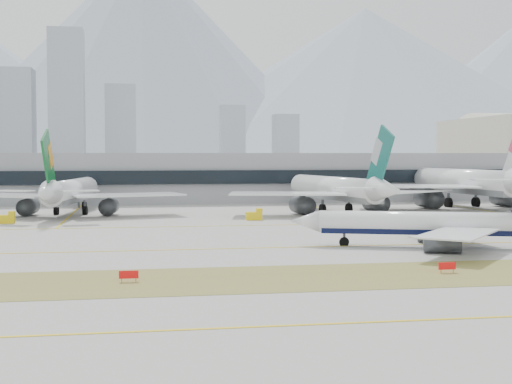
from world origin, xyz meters
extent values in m
plane|color=#A7A49C|center=(0.00, 0.00, 0.00)|extent=(3000.00, 3000.00, 0.00)
cube|color=olive|center=(0.00, -32.00, 0.02)|extent=(360.00, 18.00, 0.06)
cube|color=yellow|center=(0.00, -5.00, 0.03)|extent=(360.00, 0.45, 0.04)
cube|color=yellow|center=(0.00, -55.00, 0.03)|extent=(360.00, 0.45, 0.04)
cube|color=yellow|center=(0.00, 30.00, 0.03)|extent=(360.00, 0.45, 0.04)
cylinder|color=white|center=(31.42, -8.54, 3.86)|extent=(31.56, 13.57, 3.51)
cube|color=black|center=(31.42, -8.54, 2.90)|extent=(30.79, 12.87, 1.58)
cone|color=white|center=(13.87, -2.64, 3.86)|extent=(5.77, 4.89, 3.51)
cube|color=white|center=(38.45, -0.63, 3.34)|extent=(8.95, 17.75, 0.21)
cylinder|color=#3F4247|center=(35.71, -3.13, 1.40)|extent=(5.91, 4.20, 2.63)
cube|color=#3F4247|center=(35.71, -3.13, 2.46)|extent=(2.20, 0.96, 1.23)
cube|color=white|center=(32.24, -19.09, 3.34)|extent=(17.29, 18.31, 0.21)
cylinder|color=#3F4247|center=(31.56, -15.44, 1.40)|extent=(5.91, 4.20, 2.63)
cube|color=#3F4247|center=(31.56, -15.44, 2.46)|extent=(2.20, 0.96, 1.23)
cylinder|color=#3F4247|center=(19.85, -4.65, 1.05)|extent=(0.42, 0.42, 2.11)
cylinder|color=black|center=(19.85, -4.65, 0.61)|extent=(1.69, 1.09, 1.58)
cylinder|color=#3F4247|center=(31.54, -10.99, 1.05)|extent=(0.42, 0.42, 2.11)
cylinder|color=black|center=(31.54, -10.99, 0.61)|extent=(1.69, 1.09, 1.58)
cylinder|color=#3F4247|center=(32.99, -6.66, 1.05)|extent=(0.42, 0.42, 2.11)
cylinder|color=black|center=(32.99, -6.66, 0.61)|extent=(1.69, 1.09, 1.58)
cylinder|color=white|center=(-28.29, 64.13, 5.84)|extent=(10.31, 40.47, 5.31)
cube|color=slate|center=(-28.29, 64.13, 4.38)|extent=(9.42, 39.57, 2.39)
cone|color=white|center=(-25.38, 87.07, 5.84)|extent=(6.03, 6.75, 5.31)
cone|color=white|center=(-31.37, 39.81, 6.50)|extent=(6.38, 9.51, 5.31)
cube|color=white|center=(-14.82, 56.48, 5.04)|extent=(27.61, 17.79, 0.32)
cube|color=white|center=(-24.32, 40.60, 6.90)|extent=(8.03, 5.22, 0.21)
cylinder|color=#3F4247|center=(-19.22, 59.72, 2.12)|extent=(4.79, 7.13, 3.98)
cube|color=#3F4247|center=(-19.22, 59.72, 3.71)|extent=(0.74, 2.81, 1.86)
cube|color=white|center=(-43.24, 60.09, 5.04)|extent=(27.93, 22.62, 0.32)
cube|color=white|center=(-38.01, 42.33, 6.90)|extent=(8.38, 6.69, 0.21)
cylinder|color=#3F4247|center=(-38.17, 62.12, 2.12)|extent=(4.79, 7.13, 3.98)
cube|color=#3F4247|center=(-38.17, 62.12, 3.71)|extent=(0.74, 2.81, 1.86)
cube|color=#0C5723|center=(-31.02, 42.57, 12.80)|extent=(1.87, 11.07, 14.23)
cube|color=orange|center=(-30.88, 43.68, 14.35)|extent=(1.21, 5.04, 6.09)
cylinder|color=#3F4247|center=(-26.37, 79.25, 1.59)|extent=(0.64, 0.64, 3.18)
cylinder|color=black|center=(-26.37, 79.25, 0.93)|extent=(1.22, 2.49, 2.39)
cylinder|color=#3F4247|center=(-31.85, 63.46, 1.59)|extent=(0.64, 0.64, 3.18)
cylinder|color=black|center=(-31.85, 63.46, 0.93)|extent=(1.22, 2.49, 2.39)
cylinder|color=#3F4247|center=(-25.01, 62.59, 1.59)|extent=(0.64, 0.64, 3.18)
cylinder|color=black|center=(-25.01, 62.59, 0.93)|extent=(1.22, 2.49, 2.39)
cylinder|color=white|center=(36.22, 59.58, 6.18)|extent=(13.16, 42.79, 5.62)
cube|color=slate|center=(36.22, 59.58, 4.63)|extent=(12.18, 41.80, 2.53)
cone|color=white|center=(31.82, 83.66, 6.18)|extent=(6.69, 7.39, 5.62)
cone|color=white|center=(40.88, 34.05, 6.88)|extent=(7.22, 10.29, 5.62)
cube|color=white|center=(52.26, 56.18, 5.34)|extent=(29.39, 24.87, 0.34)
cube|color=white|center=(47.75, 37.11, 7.30)|extent=(8.88, 7.37, 0.22)
cylinder|color=#3F4247|center=(46.78, 58.03, 2.25)|extent=(5.42, 7.72, 4.21)
cube|color=#3F4247|center=(46.78, 58.03, 3.93)|extent=(0.94, 2.98, 1.97)
cube|color=white|center=(22.42, 50.72, 5.34)|extent=(28.90, 17.55, 0.34)
cube|color=white|center=(33.38, 34.48, 7.30)|extent=(8.34, 5.14, 0.22)
cylinder|color=#3F4247|center=(26.89, 54.40, 2.25)|extent=(5.42, 7.72, 4.21)
cube|color=#3F4247|center=(26.89, 54.40, 3.93)|extent=(0.94, 2.98, 1.97)
cube|color=#155D55|center=(40.35, 36.96, 13.55)|extent=(2.61, 11.65, 15.07)
cube|color=#A6ABB0|center=(40.14, 38.12, 15.19)|extent=(1.56, 5.32, 6.45)
cylinder|color=#3F4247|center=(33.32, 75.46, 1.69)|extent=(0.67, 0.67, 3.37)
cylinder|color=black|center=(33.32, 75.46, 0.98)|extent=(1.42, 2.66, 2.53)
cylinder|color=#3F4247|center=(32.84, 57.77, 1.69)|extent=(0.67, 0.67, 3.37)
cylinder|color=black|center=(32.84, 57.77, 0.98)|extent=(1.42, 2.66, 2.53)
cylinder|color=#3F4247|center=(40.02, 59.08, 1.69)|extent=(0.67, 0.67, 3.37)
cylinder|color=black|center=(40.02, 59.08, 0.98)|extent=(1.42, 2.66, 2.53)
cylinder|color=white|center=(76.32, 72.97, 7.24)|extent=(11.66, 50.17, 6.58)
cube|color=slate|center=(76.32, 72.97, 5.43)|extent=(10.57, 49.08, 2.96)
cone|color=white|center=(73.37, 101.50, 7.24)|extent=(7.33, 8.24, 6.58)
cylinder|color=#3F4247|center=(88.52, 70.19, 2.63)|extent=(5.76, 8.76, 4.94)
cube|color=#3F4247|center=(88.52, 70.19, 4.61)|extent=(0.85, 3.49, 2.30)
cube|color=white|center=(59.39, 63.88, 6.25)|extent=(34.37, 22.67, 0.39)
cube|color=white|center=(70.72, 43.91, 8.56)|extent=(10.02, 6.66, 0.26)
cylinder|color=#3F4247|center=(64.95, 67.76, 2.63)|extent=(5.76, 8.76, 4.94)
cube|color=#3F4247|center=(64.95, 67.76, 4.61)|extent=(0.85, 3.49, 2.30)
cylinder|color=#3F4247|center=(74.38, 91.78, 1.97)|extent=(0.79, 0.79, 3.95)
cylinder|color=black|center=(74.38, 91.78, 1.15)|extent=(1.45, 3.06, 2.96)
cylinder|color=#3F4247|center=(72.21, 71.15, 1.97)|extent=(0.79, 0.79, 3.95)
cylinder|color=black|center=(72.21, 71.15, 1.15)|extent=(1.45, 3.06, 2.96)
cylinder|color=#3F4247|center=(80.72, 72.03, 1.97)|extent=(0.79, 0.79, 3.95)
cylinder|color=black|center=(80.72, 72.03, 1.15)|extent=(1.45, 3.06, 2.96)
cube|color=gray|center=(0.00, 115.00, 7.50)|extent=(280.00, 42.00, 15.00)
cube|color=black|center=(0.00, 93.50, 7.95)|extent=(280.00, 1.20, 4.00)
cube|color=beige|center=(110.00, 135.00, 14.10)|extent=(2.00, 57.00, 27.90)
cube|color=red|center=(-13.58, -32.00, 0.90)|extent=(2.20, 0.15, 0.90)
cylinder|color=orange|center=(-14.38, -32.00, 0.25)|extent=(0.10, 0.10, 0.50)
cylinder|color=orange|center=(-12.78, -32.00, 0.25)|extent=(0.10, 0.10, 0.50)
cube|color=red|center=(24.77, -32.00, 0.90)|extent=(2.20, 0.15, 0.90)
cylinder|color=orange|center=(23.97, -32.00, 0.25)|extent=(0.10, 0.10, 0.50)
cylinder|color=orange|center=(25.57, -32.00, 0.25)|extent=(0.10, 0.10, 0.50)
cube|color=yellow|center=(-39.89, 42.73, 0.90)|extent=(3.50, 2.00, 1.80)
cube|color=yellow|center=(-38.69, 42.73, 2.10)|extent=(1.20, 1.80, 1.00)
cylinder|color=black|center=(-41.09, 43.53, 0.35)|extent=(0.70, 0.30, 0.70)
cylinder|color=black|center=(-38.69, 41.93, 0.35)|extent=(0.70, 0.30, 0.70)
cylinder|color=black|center=(-38.69, 43.53, 0.35)|extent=(0.70, 0.30, 0.70)
cube|color=yellow|center=(12.95, 41.90, 0.90)|extent=(3.50, 2.00, 1.80)
cube|color=yellow|center=(14.15, 41.90, 2.10)|extent=(1.20, 1.80, 1.00)
cylinder|color=black|center=(11.75, 41.10, 0.35)|extent=(0.70, 0.30, 0.70)
cylinder|color=black|center=(11.75, 42.70, 0.35)|extent=(0.70, 0.30, 0.70)
cylinder|color=black|center=(14.15, 41.10, 0.35)|extent=(0.70, 0.30, 0.70)
cylinder|color=black|center=(14.15, 42.70, 0.35)|extent=(0.70, 0.30, 0.70)
cube|color=#959CA9|center=(-105.00, 455.00, 40.00)|extent=(30.00, 27.00, 80.00)
cube|color=#959CA9|center=(-65.00, 450.00, 55.00)|extent=(26.00, 23.40, 110.00)
cube|color=#959CA9|center=(-25.00, 465.00, 35.00)|extent=(24.00, 21.60, 70.00)
cube|color=#959CA9|center=(65.00, 470.00, 27.50)|extent=(20.00, 18.00, 55.00)
cube|color=#959CA9|center=(110.00, 470.00, 24.00)|extent=(20.00, 18.00, 48.00)
cone|color=#9EA8B7|center=(0.00, 1400.00, 211.50)|extent=(900.00, 900.00, 470.00)
cone|color=#9EA8B7|center=(480.00, 1390.00, 157.50)|extent=(1120.00, 1120.00, 350.00)
camera|label=1|loc=(-12.55, -113.35, 14.48)|focal=50.00mm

